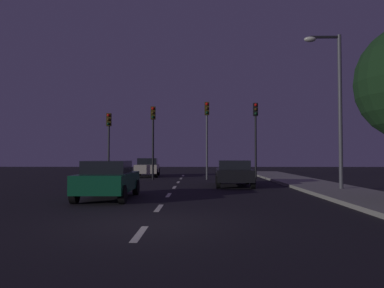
{
  "coord_description": "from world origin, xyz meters",
  "views": [
    {
      "loc": [
        1.22,
        -8.88,
        1.63
      ],
      "look_at": [
        0.87,
        13.59,
        2.38
      ],
      "focal_mm": 34.14,
      "sensor_mm": 36.0,
      "label": 1
    }
  ],
  "objects_px": {
    "traffic_signal_far_right": "(256,126)",
    "car_stopped_ahead": "(234,173)",
    "traffic_signal_center_left": "(153,128)",
    "car_adjacent_lane": "(108,179)",
    "traffic_signal_far_left": "(109,133)",
    "street_lamp_right": "(335,97)",
    "traffic_signal_center_right": "(207,126)",
    "car_oncoming_far": "(148,167)"
  },
  "relations": [
    {
      "from": "traffic_signal_center_left",
      "to": "traffic_signal_far_right",
      "type": "height_order",
      "value": "traffic_signal_far_right"
    },
    {
      "from": "traffic_signal_center_right",
      "to": "traffic_signal_far_right",
      "type": "height_order",
      "value": "traffic_signal_center_right"
    },
    {
      "from": "traffic_signal_far_right",
      "to": "car_oncoming_far",
      "type": "height_order",
      "value": "traffic_signal_far_right"
    },
    {
      "from": "traffic_signal_center_right",
      "to": "car_oncoming_far",
      "type": "distance_m",
      "value": 6.82
    },
    {
      "from": "traffic_signal_far_left",
      "to": "street_lamp_right",
      "type": "relative_size",
      "value": 0.64
    },
    {
      "from": "traffic_signal_far_right",
      "to": "street_lamp_right",
      "type": "bearing_deg",
      "value": -74.75
    },
    {
      "from": "traffic_signal_far_left",
      "to": "traffic_signal_center_right",
      "type": "height_order",
      "value": "traffic_signal_center_right"
    },
    {
      "from": "traffic_signal_center_right",
      "to": "car_oncoming_far",
      "type": "height_order",
      "value": "traffic_signal_center_right"
    },
    {
      "from": "car_adjacent_lane",
      "to": "traffic_signal_center_right",
      "type": "bearing_deg",
      "value": 70.56
    },
    {
      "from": "car_stopped_ahead",
      "to": "traffic_signal_center_left",
      "type": "bearing_deg",
      "value": 133.09
    },
    {
      "from": "car_stopped_ahead",
      "to": "street_lamp_right",
      "type": "xyz_separation_m",
      "value": [
        4.37,
        -3.03,
        3.62
      ]
    },
    {
      "from": "car_oncoming_far",
      "to": "car_adjacent_lane",
      "type": "bearing_deg",
      "value": -87.66
    },
    {
      "from": "traffic_signal_center_left",
      "to": "car_stopped_ahead",
      "type": "relative_size",
      "value": 1.2
    },
    {
      "from": "traffic_signal_center_right",
      "to": "traffic_signal_center_left",
      "type": "bearing_deg",
      "value": -179.99
    },
    {
      "from": "traffic_signal_far_right",
      "to": "car_oncoming_far",
      "type": "xyz_separation_m",
      "value": [
        -8.06,
        3.95,
        -2.95
      ]
    },
    {
      "from": "traffic_signal_far_left",
      "to": "car_oncoming_far",
      "type": "bearing_deg",
      "value": 61.12
    },
    {
      "from": "traffic_signal_far_left",
      "to": "car_adjacent_lane",
      "type": "height_order",
      "value": "traffic_signal_far_left"
    },
    {
      "from": "car_adjacent_lane",
      "to": "car_stopped_ahead",
      "type": "bearing_deg",
      "value": 48.4
    },
    {
      "from": "street_lamp_right",
      "to": "traffic_signal_center_left",
      "type": "bearing_deg",
      "value": 138.15
    },
    {
      "from": "car_adjacent_lane",
      "to": "street_lamp_right",
      "type": "relative_size",
      "value": 0.56
    },
    {
      "from": "traffic_signal_center_left",
      "to": "car_adjacent_lane",
      "type": "height_order",
      "value": "traffic_signal_center_left"
    },
    {
      "from": "traffic_signal_far_left",
      "to": "traffic_signal_center_right",
      "type": "relative_size",
      "value": 0.86
    },
    {
      "from": "traffic_signal_center_right",
      "to": "car_stopped_ahead",
      "type": "height_order",
      "value": "traffic_signal_center_right"
    },
    {
      "from": "traffic_signal_far_right",
      "to": "car_stopped_ahead",
      "type": "bearing_deg",
      "value": -110.83
    },
    {
      "from": "traffic_signal_far_left",
      "to": "car_adjacent_lane",
      "type": "xyz_separation_m",
      "value": [
        2.81,
        -11.47,
        -2.51
      ]
    },
    {
      "from": "traffic_signal_far_right",
      "to": "car_stopped_ahead",
      "type": "distance_m",
      "value": 6.53
    },
    {
      "from": "street_lamp_right",
      "to": "car_stopped_ahead",
      "type": "bearing_deg",
      "value": 145.23
    },
    {
      "from": "car_oncoming_far",
      "to": "traffic_signal_far_right",
      "type": "bearing_deg",
      "value": -26.13
    },
    {
      "from": "traffic_signal_far_right",
      "to": "car_adjacent_lane",
      "type": "xyz_separation_m",
      "value": [
        -7.43,
        -11.47,
        -2.96
      ]
    },
    {
      "from": "traffic_signal_center_left",
      "to": "traffic_signal_far_right",
      "type": "xyz_separation_m",
      "value": [
        7.14,
        0.0,
        0.15
      ]
    },
    {
      "from": "traffic_signal_center_left",
      "to": "car_adjacent_lane",
      "type": "bearing_deg",
      "value": -91.46
    },
    {
      "from": "traffic_signal_far_left",
      "to": "traffic_signal_center_left",
      "type": "xyz_separation_m",
      "value": [
        3.1,
        0.0,
        0.3
      ]
    },
    {
      "from": "traffic_signal_center_right",
      "to": "street_lamp_right",
      "type": "bearing_deg",
      "value": -56.08
    },
    {
      "from": "traffic_signal_far_left",
      "to": "traffic_signal_far_right",
      "type": "relative_size",
      "value": 0.87
    },
    {
      "from": "traffic_signal_center_right",
      "to": "car_oncoming_far",
      "type": "relative_size",
      "value": 1.2
    },
    {
      "from": "traffic_signal_center_right",
      "to": "traffic_signal_far_right",
      "type": "relative_size",
      "value": 1.01
    },
    {
      "from": "traffic_signal_far_left",
      "to": "traffic_signal_far_right",
      "type": "xyz_separation_m",
      "value": [
        10.24,
        0.0,
        0.45
      ]
    },
    {
      "from": "car_oncoming_far",
      "to": "traffic_signal_center_right",
      "type": "bearing_deg",
      "value": -40.21
    },
    {
      "from": "traffic_signal_far_left",
      "to": "car_oncoming_far",
      "type": "height_order",
      "value": "traffic_signal_far_left"
    },
    {
      "from": "car_adjacent_lane",
      "to": "car_oncoming_far",
      "type": "relative_size",
      "value": 0.9
    },
    {
      "from": "traffic_signal_far_left",
      "to": "car_stopped_ahead",
      "type": "distance_m",
      "value": 10.14
    },
    {
      "from": "traffic_signal_center_right",
      "to": "car_oncoming_far",
      "type": "xyz_separation_m",
      "value": [
        -4.68,
        3.95,
        -3.0
      ]
    }
  ]
}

